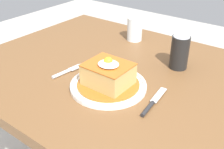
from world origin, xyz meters
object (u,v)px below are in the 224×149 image
Objects in this scene: main_plate at (108,85)px; fork at (66,72)px; soda_can at (180,52)px; drinking_glass at (135,30)px; knife at (151,105)px.

fork is (-0.18, -0.02, -0.00)m from main_plate.
fork is at bearing -175.05° from main_plate.
soda_can reaches higher than main_plate.
soda_can is at bearing 43.24° from fork.
drinking_glass reaches higher than fork.
main_plate is 2.39× the size of drinking_glass.
main_plate reaches higher than knife.
main_plate is at bearing -114.23° from soda_can.
soda_can is (-0.04, 0.27, 0.06)m from knife.
knife is 0.52m from drinking_glass.
main_plate is 0.43m from drinking_glass.
knife is at bearing 1.59° from fork.
fork is 1.14× the size of soda_can.
drinking_glass is (-0.16, 0.40, 0.04)m from main_plate.
main_plate is at bearing 177.88° from knife.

